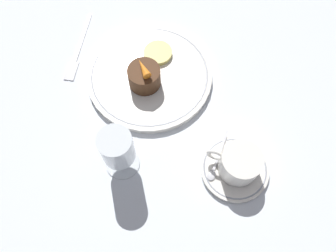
{
  "coord_description": "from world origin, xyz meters",
  "views": [
    {
      "loc": [
        -0.14,
        0.32,
        0.62
      ],
      "look_at": [
        -0.05,
        0.07,
        0.04
      ],
      "focal_mm": 35.0,
      "sensor_mm": 36.0,
      "label": 1
    }
  ],
  "objects_px": {
    "wine_glass": "(118,149)",
    "dessert_cake": "(144,77)",
    "fork": "(77,53)",
    "coffee_cup": "(240,163)",
    "dinner_plate": "(150,75)"
  },
  "relations": [
    {
      "from": "coffee_cup",
      "to": "fork",
      "type": "height_order",
      "value": "coffee_cup"
    },
    {
      "from": "coffee_cup",
      "to": "fork",
      "type": "xyz_separation_m",
      "value": [
        0.41,
        -0.15,
        -0.04
      ]
    },
    {
      "from": "fork",
      "to": "dessert_cake",
      "type": "distance_m",
      "value": 0.19
    },
    {
      "from": "dinner_plate",
      "to": "wine_glass",
      "type": "xyz_separation_m",
      "value": [
        -0.02,
        0.21,
        0.07
      ]
    },
    {
      "from": "fork",
      "to": "dessert_cake",
      "type": "xyz_separation_m",
      "value": [
        -0.18,
        0.03,
        0.03
      ]
    },
    {
      "from": "dinner_plate",
      "to": "fork",
      "type": "relative_size",
      "value": 1.42
    },
    {
      "from": "wine_glass",
      "to": "dessert_cake",
      "type": "relative_size",
      "value": 1.77
    },
    {
      "from": "fork",
      "to": "dessert_cake",
      "type": "relative_size",
      "value": 2.83
    },
    {
      "from": "wine_glass",
      "to": "dessert_cake",
      "type": "xyz_separation_m",
      "value": [
        0.02,
        -0.18,
        -0.04
      ]
    },
    {
      "from": "dinner_plate",
      "to": "wine_glass",
      "type": "relative_size",
      "value": 2.27
    },
    {
      "from": "fork",
      "to": "dessert_cake",
      "type": "bearing_deg",
      "value": 170.11
    },
    {
      "from": "dinner_plate",
      "to": "coffee_cup",
      "type": "xyz_separation_m",
      "value": [
        -0.23,
        0.14,
        0.03
      ]
    },
    {
      "from": "coffee_cup",
      "to": "fork",
      "type": "bearing_deg",
      "value": -20.16
    },
    {
      "from": "wine_glass",
      "to": "coffee_cup",
      "type": "bearing_deg",
      "value": -164.17
    },
    {
      "from": "coffee_cup",
      "to": "wine_glass",
      "type": "height_order",
      "value": "wine_glass"
    }
  ]
}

